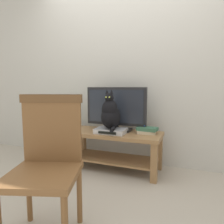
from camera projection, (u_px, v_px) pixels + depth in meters
name	position (u px, v px, depth m)	size (l,w,h in m)	color
ground_plane	(98.00, 190.00, 2.05)	(12.00, 12.00, 0.00)	#ADA393
back_wall	(127.00, 60.00, 2.78)	(7.00, 0.12, 2.80)	beige
tv_stand	(113.00, 143.00, 2.56)	(1.18, 0.49, 0.48)	olive
tv	(116.00, 109.00, 2.59)	(0.78, 0.20, 0.55)	black
media_box	(111.00, 131.00, 2.47)	(0.36, 0.25, 0.06)	#BCBCC1
cat	(111.00, 114.00, 2.43)	(0.22, 0.38, 0.47)	black
wooden_chair	(47.00, 156.00, 1.41)	(0.57, 0.57, 0.98)	brown
book_stack	(147.00, 130.00, 2.45)	(0.25, 0.19, 0.08)	beige
potted_plant	(53.00, 126.00, 2.85)	(0.41, 0.41, 0.79)	beige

